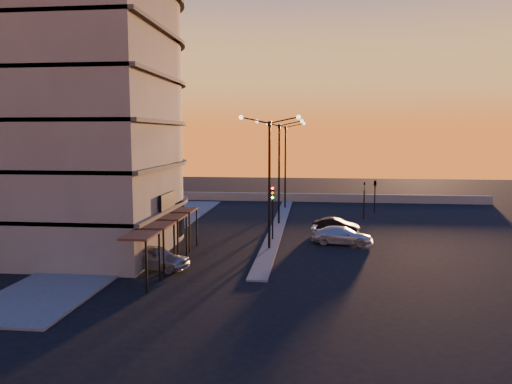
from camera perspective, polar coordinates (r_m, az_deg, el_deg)
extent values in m
plane|color=black|center=(35.84, 1.52, -6.58)|extent=(120.00, 120.00, 0.00)
cube|color=#4E4E4B|center=(41.86, -12.51, -4.73)|extent=(5.00, 40.00, 0.12)
cube|color=#4E4E4B|center=(45.60, 2.62, -3.66)|extent=(1.20, 36.00, 0.12)
cube|color=slate|center=(61.26, 5.52, -0.63)|extent=(44.00, 0.50, 1.00)
cylinder|color=#656059|center=(40.76, -18.66, 12.36)|extent=(14.00, 14.00, 25.00)
cube|color=#656059|center=(36.31, -22.09, 12.98)|extent=(14.00, 10.00, 25.00)
cylinder|color=black|center=(41.05, -18.10, -2.94)|extent=(14.16, 14.16, 2.40)
cube|color=black|center=(34.52, -10.08, -1.11)|extent=(0.15, 3.20, 1.20)
cylinder|color=black|center=(35.10, 1.54, 0.60)|extent=(0.18, 0.18, 9.00)
cube|color=black|center=(34.91, 1.56, 7.80)|extent=(0.25, 0.25, 0.35)
sphere|color=#FFE5B2|center=(35.16, -1.72, 8.52)|extent=(0.32, 0.32, 0.32)
sphere|color=#FFE5B2|center=(34.81, 4.88, 8.52)|extent=(0.32, 0.32, 0.32)
cylinder|color=black|center=(45.02, 2.65, 1.91)|extent=(0.18, 0.18, 9.00)
cube|color=black|center=(44.88, 2.68, 7.52)|extent=(0.25, 0.25, 0.35)
sphere|color=#FFE5B2|center=(45.07, 0.12, 8.09)|extent=(0.32, 0.32, 0.32)
sphere|color=#FFE5B2|center=(44.80, 5.26, 8.08)|extent=(0.32, 0.32, 0.32)
cylinder|color=black|center=(54.98, 3.36, 2.75)|extent=(0.18, 0.18, 9.00)
cube|color=black|center=(54.86, 3.39, 7.34)|extent=(0.25, 0.25, 0.35)
sphere|color=#FFE5B2|center=(55.02, 1.30, 7.82)|extent=(0.32, 0.32, 0.32)
sphere|color=#FFE5B2|center=(54.80, 5.50, 7.79)|extent=(0.32, 0.32, 0.32)
cylinder|color=black|center=(38.46, 1.92, -3.24)|extent=(0.12, 0.12, 3.20)
cube|color=black|center=(37.97, 1.91, -0.09)|extent=(0.28, 0.16, 1.00)
sphere|color=#FF0C05|center=(37.83, 1.90, 0.42)|extent=(0.20, 0.20, 0.20)
sphere|color=orange|center=(37.87, 1.89, -0.11)|extent=(0.20, 0.20, 0.20)
sphere|color=#0CFF26|center=(37.91, 1.89, -0.63)|extent=(0.20, 0.20, 0.20)
cylinder|color=black|center=(49.49, 12.24, -1.42)|extent=(0.12, 0.12, 2.80)
imported|color=black|center=(49.27, 12.29, 0.65)|extent=(0.13, 0.16, 0.80)
cylinder|color=black|center=(53.59, 13.41, -0.85)|extent=(0.12, 0.12, 2.80)
imported|color=black|center=(53.40, 13.46, 1.07)|extent=(0.42, 1.99, 0.80)
imported|color=#999BA0|center=(31.18, -11.57, -7.32)|extent=(4.61, 2.62, 1.48)
imported|color=black|center=(42.23, 9.12, -3.79)|extent=(3.92, 2.10, 1.23)
imported|color=silver|center=(37.94, 9.81, -4.92)|extent=(4.74, 2.51, 1.31)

